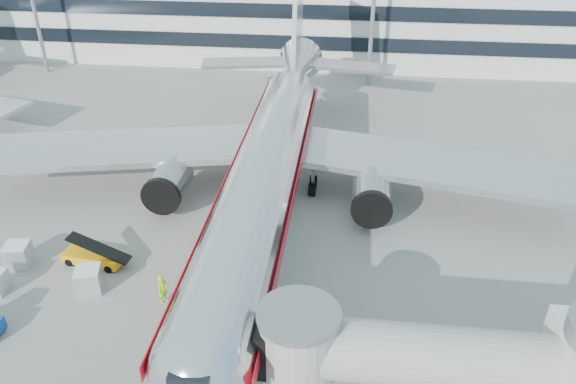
# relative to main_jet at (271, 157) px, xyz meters

# --- Properties ---
(ground) EXTENTS (180.00, 180.00, 0.00)m
(ground) POSITION_rel_main_jet_xyz_m (0.00, -11.72, -4.23)
(ground) COLOR gray
(ground) RESTS_ON ground
(lead_in_line) EXTENTS (0.25, 70.00, 0.01)m
(lead_in_line) POSITION_rel_main_jet_xyz_m (0.00, -1.72, -4.23)
(lead_in_line) COLOR yellow
(lead_in_line) RESTS_ON ground
(main_jet) EXTENTS (50.95, 48.70, 16.06)m
(main_jet) POSITION_rel_main_jet_xyz_m (0.00, 0.00, 0.00)
(main_jet) COLOR silver
(main_jet) RESTS_ON ground
(jet_bridge) EXTENTS (17.80, 4.50, 7.00)m
(jet_bridge) POSITION_rel_main_jet_xyz_m (12.18, -19.72, -0.36)
(jet_bridge) COLOR silver
(jet_bridge) RESTS_ON ground
(belt_loader) EXTENTS (4.49, 2.07, 2.11)m
(belt_loader) POSITION_rel_main_jet_xyz_m (-11.15, -9.55, -3.64)
(belt_loader) COLOR #FFA50A
(belt_loader) RESTS_ON ground
(cargo_container_left) EXTENTS (1.84, 1.84, 1.67)m
(cargo_container_left) POSITION_rel_main_jet_xyz_m (-16.18, -10.32, -3.39)
(cargo_container_left) COLOR silver
(cargo_container_left) RESTS_ON ground
(cargo_container_front) EXTENTS (1.92, 1.92, 1.67)m
(cargo_container_front) POSITION_rel_main_jet_xyz_m (-10.20, -12.34, -3.40)
(cargo_container_front) COLOR silver
(cargo_container_front) RESTS_ON ground
(ramp_worker) EXTENTS (0.77, 0.87, 2.00)m
(ramp_worker) POSITION_rel_main_jet_xyz_m (-5.07, -12.86, -3.24)
(ramp_worker) COLOR #BAF319
(ramp_worker) RESTS_ON ground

